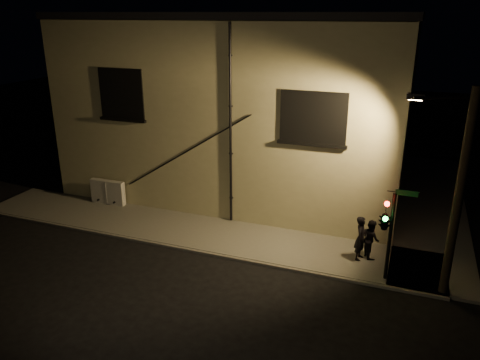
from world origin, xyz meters
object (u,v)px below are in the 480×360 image
at_px(traffic_signal, 385,220).
at_px(streetlamp_pole, 456,190).
at_px(pedestrian_b, 371,239).
at_px(utility_cabinet, 108,192).
at_px(pedestrian_a, 361,238).

bearing_deg(traffic_signal, streetlamp_pole, 0.29).
height_order(pedestrian_b, streetlamp_pole, streetlamp_pole).
distance_m(utility_cabinet, pedestrian_a, 12.03).
xyz_separation_m(utility_cabinet, traffic_signal, (12.79, -2.40, 1.63)).
bearing_deg(pedestrian_b, pedestrian_a, 103.10).
bearing_deg(pedestrian_a, streetlamp_pole, -104.63).
height_order(utility_cabinet, pedestrian_a, pedestrian_a).
distance_m(pedestrian_a, streetlamp_pole, 4.03).
xyz_separation_m(utility_cabinet, streetlamp_pole, (14.73, -2.39, 2.96)).
xyz_separation_m(traffic_signal, streetlamp_pole, (1.94, 0.01, 1.33)).
distance_m(utility_cabinet, traffic_signal, 13.11).
relative_size(pedestrian_b, traffic_signal, 0.45).
distance_m(pedestrian_b, streetlamp_pole, 3.98).
distance_m(pedestrian_a, traffic_signal, 1.98).
distance_m(traffic_signal, streetlamp_pole, 2.35).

